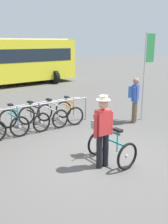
{
  "coord_description": "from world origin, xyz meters",
  "views": [
    {
      "loc": [
        -3.4,
        -4.86,
        2.87
      ],
      "look_at": [
        0.06,
        0.88,
        1.0
      ],
      "focal_mm": 40.55,
      "sensor_mm": 36.0,
      "label": 1
    }
  ],
  "objects_px": {
    "racked_bike_white": "(52,115)",
    "racked_bike_orange": "(69,112)",
    "bus_distant": "(2,60)",
    "racked_bike_teal": "(14,121)",
    "featured_bicycle": "(108,142)",
    "banner_flag": "(148,60)",
    "racked_bike_black": "(34,118)",
    "person_with_featured_bike": "(103,129)",
    "pedestrian_with_backpack": "(135,97)"
  },
  "relations": [
    {
      "from": "racked_bike_black",
      "to": "featured_bicycle",
      "type": "relative_size",
      "value": 0.95
    },
    {
      "from": "racked_bike_black",
      "to": "banner_flag",
      "type": "distance_m",
      "value": 4.55
    },
    {
      "from": "racked_bike_orange",
      "to": "banner_flag",
      "type": "xyz_separation_m",
      "value": [
        2.58,
        -1.25,
        1.86
      ]
    },
    {
      "from": "featured_bicycle",
      "to": "banner_flag",
      "type": "bearing_deg",
      "value": 32.83
    },
    {
      "from": "racked_bike_white",
      "to": "featured_bicycle",
      "type": "bearing_deg",
      "value": -89.67
    },
    {
      "from": "featured_bicycle",
      "to": "bus_distant",
      "type": "distance_m",
      "value": 12.62
    },
    {
      "from": "bus_distant",
      "to": "banner_flag",
      "type": "bearing_deg",
      "value": -75.71
    },
    {
      "from": "featured_bicycle",
      "to": "racked_bike_teal",
      "type": "bearing_deg",
      "value": 113.62
    },
    {
      "from": "racked_bike_teal",
      "to": "racked_bike_orange",
      "type": "relative_size",
      "value": 1.01
    },
    {
      "from": "bus_distant",
      "to": "racked_bike_orange",
      "type": "bearing_deg",
      "value": -89.53
    },
    {
      "from": "racked_bike_teal",
      "to": "racked_bike_black",
      "type": "relative_size",
      "value": 1.0
    },
    {
      "from": "racked_bike_white",
      "to": "banner_flag",
      "type": "distance_m",
      "value": 3.96
    },
    {
      "from": "featured_bicycle",
      "to": "pedestrian_with_backpack",
      "type": "xyz_separation_m",
      "value": [
        2.66,
        2.02,
        0.45
      ]
    },
    {
      "from": "racked_bike_teal",
      "to": "bus_distant",
      "type": "xyz_separation_m",
      "value": [
        2.02,
        9.3,
        1.37
      ]
    },
    {
      "from": "person_with_featured_bike",
      "to": "racked_bike_white",
      "type": "bearing_deg",
      "value": 85.08
    },
    {
      "from": "racked_bike_black",
      "to": "person_with_featured_bike",
      "type": "height_order",
      "value": "person_with_featured_bike"
    },
    {
      "from": "racked_bike_black",
      "to": "featured_bicycle",
      "type": "bearing_deg",
      "value": -77.64
    },
    {
      "from": "bus_distant",
      "to": "banner_flag",
      "type": "height_order",
      "value": "banner_flag"
    },
    {
      "from": "racked_bike_white",
      "to": "racked_bike_orange",
      "type": "bearing_deg",
      "value": 3.07
    },
    {
      "from": "bus_distant",
      "to": "banner_flag",
      "type": "relative_size",
      "value": 3.2
    },
    {
      "from": "racked_bike_orange",
      "to": "featured_bicycle",
      "type": "bearing_deg",
      "value": -101.46
    },
    {
      "from": "pedestrian_with_backpack",
      "to": "featured_bicycle",
      "type": "bearing_deg",
      "value": -142.78
    },
    {
      "from": "bus_distant",
      "to": "racked_bike_teal",
      "type": "bearing_deg",
      "value": -102.26
    },
    {
      "from": "person_with_featured_bike",
      "to": "bus_distant",
      "type": "relative_size",
      "value": 0.17
    },
    {
      "from": "racked_bike_black",
      "to": "bus_distant",
      "type": "distance_m",
      "value": 9.46
    },
    {
      "from": "person_with_featured_bike",
      "to": "bus_distant",
      "type": "xyz_separation_m",
      "value": [
        0.93,
        12.76,
        0.79
      ]
    },
    {
      "from": "racked_bike_teal",
      "to": "banner_flag",
      "type": "distance_m",
      "value": 5.16
    },
    {
      "from": "person_with_featured_bike",
      "to": "bus_distant",
      "type": "distance_m",
      "value": 12.82
    },
    {
      "from": "pedestrian_with_backpack",
      "to": "banner_flag",
      "type": "relative_size",
      "value": 0.51
    },
    {
      "from": "racked_bike_teal",
      "to": "banner_flag",
      "type": "xyz_separation_m",
      "value": [
        4.68,
        -1.13,
        1.86
      ]
    },
    {
      "from": "racked_bike_black",
      "to": "racked_bike_white",
      "type": "relative_size",
      "value": 1.0
    },
    {
      "from": "racked_bike_white",
      "to": "racked_bike_orange",
      "type": "distance_m",
      "value": 0.7
    },
    {
      "from": "racked_bike_white",
      "to": "pedestrian_with_backpack",
      "type": "distance_m",
      "value": 3.03
    },
    {
      "from": "racked_bike_white",
      "to": "person_with_featured_bike",
      "type": "xyz_separation_m",
      "value": [
        -0.3,
        -3.54,
        0.58
      ]
    },
    {
      "from": "racked_bike_orange",
      "to": "person_with_featured_bike",
      "type": "distance_m",
      "value": 3.76
    },
    {
      "from": "person_with_featured_bike",
      "to": "featured_bicycle",
      "type": "bearing_deg",
      "value": 34.44
    },
    {
      "from": "racked_bike_teal",
      "to": "racked_bike_white",
      "type": "bearing_deg",
      "value": 3.07
    },
    {
      "from": "racked_bike_black",
      "to": "featured_bicycle",
      "type": "height_order",
      "value": "featured_bicycle"
    },
    {
      "from": "racked_bike_orange",
      "to": "banner_flag",
      "type": "bearing_deg",
      "value": -25.78
    },
    {
      "from": "racked_bike_white",
      "to": "banner_flag",
      "type": "relative_size",
      "value": 0.37
    },
    {
      "from": "racked_bike_black",
      "to": "bus_distant",
      "type": "height_order",
      "value": "bus_distant"
    },
    {
      "from": "racked_bike_white",
      "to": "racked_bike_orange",
      "type": "relative_size",
      "value": 1.01
    },
    {
      "from": "person_with_featured_bike",
      "to": "pedestrian_with_backpack",
      "type": "distance_m",
      "value": 3.73
    },
    {
      "from": "racked_bike_black",
      "to": "racked_bike_orange",
      "type": "xyz_separation_m",
      "value": [
        1.4,
        0.07,
        0.0
      ]
    },
    {
      "from": "banner_flag",
      "to": "racked_bike_white",
      "type": "bearing_deg",
      "value": 159.76
    },
    {
      "from": "racked_bike_white",
      "to": "racked_bike_orange",
      "type": "height_order",
      "value": "same"
    },
    {
      "from": "racked_bike_white",
      "to": "banner_flag",
      "type": "xyz_separation_m",
      "value": [
        3.28,
        -1.21,
        1.86
      ]
    },
    {
      "from": "racked_bike_orange",
      "to": "person_with_featured_bike",
      "type": "xyz_separation_m",
      "value": [
        -1.0,
        -3.57,
        0.58
      ]
    },
    {
      "from": "racked_bike_teal",
      "to": "featured_bicycle",
      "type": "relative_size",
      "value": 0.94
    },
    {
      "from": "racked_bike_orange",
      "to": "featured_bicycle",
      "type": "xyz_separation_m",
      "value": [
        -0.68,
        -3.35,
        0.12
      ]
    }
  ]
}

